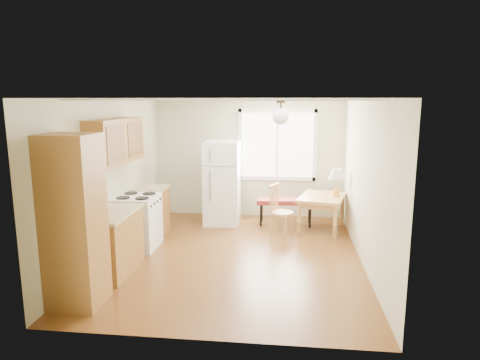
# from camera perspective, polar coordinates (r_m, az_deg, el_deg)

# --- Properties ---
(room_shell) EXTENTS (4.60, 5.60, 2.62)m
(room_shell) POSITION_cam_1_polar(r_m,az_deg,el_deg) (6.69, -0.77, 0.03)
(room_shell) COLOR #512B10
(room_shell) RESTS_ON ground
(kitchen_run) EXTENTS (0.65, 3.40, 2.20)m
(kitchen_run) POSITION_cam_1_polar(r_m,az_deg,el_deg) (6.62, -16.41, -4.16)
(kitchen_run) COLOR brown
(kitchen_run) RESTS_ON ground
(window_unit) EXTENTS (1.64, 0.05, 1.51)m
(window_unit) POSITION_cam_1_polar(r_m,az_deg,el_deg) (9.05, 4.97, 4.69)
(window_unit) COLOR white
(window_unit) RESTS_ON room_shell
(pendant_light) EXTENTS (0.26, 0.26, 0.40)m
(pendant_light) POSITION_cam_1_polar(r_m,az_deg,el_deg) (6.93, 5.44, 8.56)
(pendant_light) COLOR #302215
(pendant_light) RESTS_ON room_shell
(refrigerator) EXTENTS (0.70, 0.73, 1.68)m
(refrigerator) POSITION_cam_1_polar(r_m,az_deg,el_deg) (8.61, -2.42, -0.38)
(refrigerator) COLOR white
(refrigerator) RESTS_ON ground
(bench) EXTENTS (1.19, 0.51, 0.53)m
(bench) POSITION_cam_1_polar(r_m,az_deg,el_deg) (8.62, 6.09, -2.89)
(bench) COLOR maroon
(bench) RESTS_ON ground
(dining_table) EXTENTS (1.05, 1.24, 0.67)m
(dining_table) POSITION_cam_1_polar(r_m,az_deg,el_deg) (8.38, 10.88, -2.78)
(dining_table) COLOR #B88347
(dining_table) RESTS_ON ground
(chair) EXTENTS (0.47, 0.46, 0.94)m
(chair) POSITION_cam_1_polar(r_m,az_deg,el_deg) (7.96, 5.09, -3.55)
(chair) COLOR #B88347
(chair) RESTS_ON ground
(table_lamp) EXTENTS (0.31, 0.31, 0.55)m
(table_lamp) POSITION_cam_1_polar(r_m,az_deg,el_deg) (8.29, 12.78, 0.52)
(table_lamp) COLOR gold
(table_lamp) RESTS_ON dining_table
(coffee_maker) EXTENTS (0.19, 0.23, 0.33)m
(coffee_maker) POSITION_cam_1_polar(r_m,az_deg,el_deg) (5.98, -19.05, -4.11)
(coffee_maker) COLOR black
(coffee_maker) RESTS_ON kitchen_run
(kettle) EXTENTS (0.11, 0.11, 0.20)m
(kettle) POSITION_cam_1_polar(r_m,az_deg,el_deg) (6.44, -17.92, -3.35)
(kettle) COLOR red
(kettle) RESTS_ON kitchen_run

